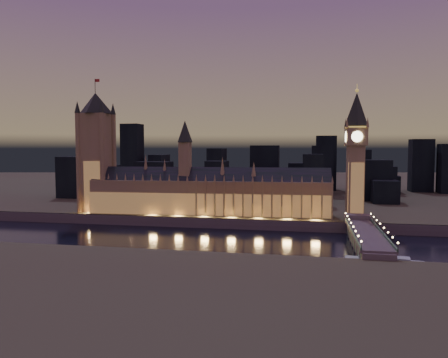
% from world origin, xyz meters
% --- Properties ---
extents(ground_plane, '(2000.00, 2000.00, 0.00)m').
position_xyz_m(ground_plane, '(0.00, 0.00, 0.00)').
color(ground_plane, black).
rests_on(ground_plane, ground).
extents(north_bank, '(2000.00, 960.00, 8.00)m').
position_xyz_m(north_bank, '(0.00, 520.00, 4.00)').
color(north_bank, '#4B3C2D').
rests_on(north_bank, ground).
extents(embankment_wall, '(2000.00, 2.50, 8.00)m').
position_xyz_m(embankment_wall, '(0.00, 41.00, 4.00)').
color(embankment_wall, '#574A4F').
rests_on(embankment_wall, ground).
extents(palace_of_westminster, '(202.00, 30.14, 78.00)m').
position_xyz_m(palace_of_westminster, '(-10.57, 61.74, 26.37)').
color(palace_of_westminster, '#8D7B4E').
rests_on(palace_of_westminster, north_bank).
extents(victoria_tower, '(31.68, 31.68, 114.78)m').
position_xyz_m(victoria_tower, '(-110.00, 61.92, 64.82)').
color(victoria_tower, '#8D7B4E').
rests_on(victoria_tower, north_bank).
extents(elizabeth_tower, '(18.00, 18.00, 104.21)m').
position_xyz_m(elizabeth_tower, '(108.00, 61.92, 66.01)').
color(elizabeth_tower, '#8D7B4E').
rests_on(elizabeth_tower, north_bank).
extents(westminster_bridge, '(18.82, 113.00, 15.90)m').
position_xyz_m(westminster_bridge, '(108.53, -3.45, 5.99)').
color(westminster_bridge, '#574A4F').
rests_on(westminster_bridge, ground).
extents(river_boat, '(50.62, 18.61, 4.50)m').
position_xyz_m(river_boat, '(113.20, -46.06, 1.56)').
color(river_boat, '#574A4F').
rests_on(river_boat, ground).
extents(city_backdrop, '(471.87, 215.63, 89.63)m').
position_xyz_m(city_backdrop, '(34.15, 248.09, 32.14)').
color(city_backdrop, black).
rests_on(city_backdrop, north_bank).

